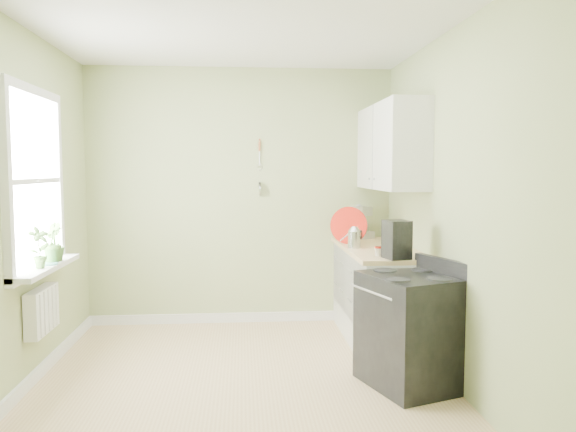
{
  "coord_description": "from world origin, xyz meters",
  "views": [
    {
      "loc": [
        0.01,
        -4.16,
        1.64
      ],
      "look_at": [
        0.4,
        0.55,
        1.25
      ],
      "focal_mm": 35.0,
      "sensor_mm": 36.0,
      "label": 1
    }
  ],
  "objects": [
    {
      "name": "window",
      "position": [
        -1.58,
        0.3,
        1.55
      ],
      "size": [
        0.06,
        1.14,
        1.44
      ],
      "color": "white",
      "rests_on": "wall_left"
    },
    {
      "name": "kettle",
      "position": [
        1.05,
        0.95,
        1.01
      ],
      "size": [
        0.2,
        0.12,
        0.2
      ],
      "color": "silver",
      "rests_on": "countertop"
    },
    {
      "name": "window_sill",
      "position": [
        -1.51,
        0.3,
        0.88
      ],
      "size": [
        0.18,
        1.14,
        0.04
      ],
      "primitive_type": "cube",
      "color": "white",
      "rests_on": "wall_left"
    },
    {
      "name": "upper_cabinets",
      "position": [
        1.43,
        1.1,
        1.85
      ],
      "size": [
        0.35,
        1.4,
        0.8
      ],
      "primitive_type": "cube",
      "color": "white",
      "rests_on": "wall_right"
    },
    {
      "name": "wall_utensils",
      "position": [
        0.2,
        1.78,
        1.56
      ],
      "size": [
        0.02,
        0.14,
        0.58
      ],
      "color": "beige",
      "rests_on": "wall_back"
    },
    {
      "name": "stand_mixer",
      "position": [
        1.27,
        1.74,
        1.07
      ],
      "size": [
        0.28,
        0.34,
        0.37
      ],
      "color": "#B2B2B7",
      "rests_on": "countertop"
    },
    {
      "name": "base_cabinets",
      "position": [
        1.3,
        1.0,
        0.43
      ],
      "size": [
        0.6,
        1.6,
        0.87
      ],
      "primitive_type": "cube",
      "color": "white",
      "rests_on": "floor"
    },
    {
      "name": "plant_a",
      "position": [
        -1.5,
        0.12,
        1.06
      ],
      "size": [
        0.2,
        0.2,
        0.32
      ],
      "primitive_type": "imported",
      "rotation": [
        0.0,
        0.0,
        0.87
      ],
      "color": "#446D2E",
      "rests_on": "window_sill"
    },
    {
      "name": "countertop",
      "position": [
        1.29,
        1.0,
        0.89
      ],
      "size": [
        0.64,
        1.6,
        0.04
      ],
      "primitive_type": "cube",
      "color": "beige",
      "rests_on": "base_cabinets"
    },
    {
      "name": "plant_c",
      "position": [
        -1.5,
        0.48,
        1.04
      ],
      "size": [
        0.17,
        0.17,
        0.27
      ],
      "primitive_type": "imported",
      "rotation": [
        0.0,
        0.0,
        4.62
      ],
      "color": "#446D2E",
      "rests_on": "window_sill"
    },
    {
      "name": "radiator",
      "position": [
        -1.54,
        0.25,
        0.55
      ],
      "size": [
        0.12,
        0.5,
        0.35
      ],
      "primitive_type": "cube",
      "color": "white",
      "rests_on": "wall_left"
    },
    {
      "name": "jar",
      "position": [
        1.16,
        0.46,
        0.95
      ],
      "size": [
        0.07,
        0.07,
        0.08
      ],
      "color": "#B1A989",
      "rests_on": "countertop"
    },
    {
      "name": "wall_back",
      "position": [
        0.0,
        1.81,
        1.35
      ],
      "size": [
        3.2,
        0.02,
        2.7
      ],
      "primitive_type": "cube",
      "color": "#AEB97E",
      "rests_on": "floor"
    },
    {
      "name": "coffee_maker",
      "position": [
        1.27,
        0.3,
        1.06
      ],
      "size": [
        0.22,
        0.23,
        0.32
      ],
      "color": "black",
      "rests_on": "countertop"
    },
    {
      "name": "wall_left",
      "position": [
        -1.61,
        0.0,
        1.35
      ],
      "size": [
        0.02,
        3.6,
        2.7
      ],
      "primitive_type": "cube",
      "color": "#AEB97E",
      "rests_on": "floor"
    },
    {
      "name": "wall_right",
      "position": [
        1.61,
        0.0,
        1.35
      ],
      "size": [
        0.02,
        3.6,
        2.7
      ],
      "primitive_type": "cube",
      "color": "#AEB97E",
      "rests_on": "floor"
    },
    {
      "name": "stove",
      "position": [
        1.28,
        -0.1,
        0.43
      ],
      "size": [
        0.81,
        0.85,
        0.97
      ],
      "color": "black",
      "rests_on": "floor"
    },
    {
      "name": "red_tray",
      "position": [
        1.05,
        1.23,
        1.09
      ],
      "size": [
        0.36,
        0.21,
        0.37
      ],
      "primitive_type": "cylinder",
      "rotation": [
        1.45,
        0.0,
        -0.42
      ],
      "color": "#AC1B10",
      "rests_on": "countertop"
    },
    {
      "name": "floor",
      "position": [
        0.0,
        0.0,
        -0.01
      ],
      "size": [
        3.2,
        3.6,
        0.02
      ],
      "primitive_type": "cube",
      "color": "tan",
      "rests_on": "ground"
    },
    {
      "name": "plant_b",
      "position": [
        -1.5,
        0.41,
        1.06
      ],
      "size": [
        0.2,
        0.22,
        0.32
      ],
      "primitive_type": "imported",
      "rotation": [
        0.0,
        0.0,
        1.97
      ],
      "color": "#446D2E",
      "rests_on": "window_sill"
    },
    {
      "name": "ceiling",
      "position": [
        0.0,
        0.0,
        2.71
      ],
      "size": [
        3.2,
        3.6,
        0.02
      ],
      "primitive_type": "cube",
      "color": "white",
      "rests_on": "wall_back"
    }
  ]
}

